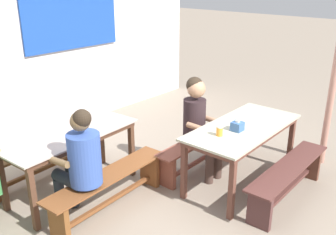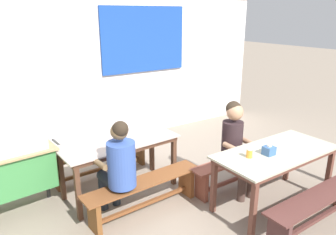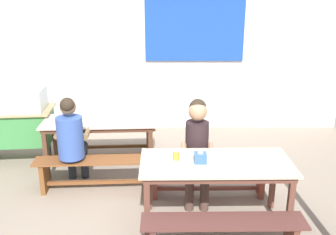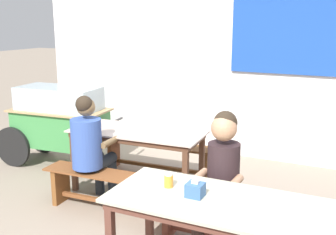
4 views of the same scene
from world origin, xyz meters
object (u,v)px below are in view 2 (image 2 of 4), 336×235
bench_far_front (144,192)px  bench_near_front (317,207)px  bench_far_back (101,157)px  tissue_box (269,150)px  dining_table_near (276,156)px  bench_near_back (238,167)px  condiment_jar (249,153)px  dining_table_far (119,146)px  person_right_near_table (236,142)px  person_left_back_turned (119,165)px

bench_far_front → bench_near_front: bearing=-43.4°
bench_far_back → tissue_box: bearing=-56.1°
dining_table_near → bench_near_back: dining_table_near is taller
dining_table_near → tissue_box: bearing=-174.0°
bench_near_front → condiment_jar: size_ratio=13.89×
dining_table_far → bench_near_front: bearing=-53.1°
dining_table_far → condiment_jar: condiment_jar is taller
person_right_near_table → person_left_back_turned: (-1.61, 0.29, -0.03)m
person_left_back_turned → dining_table_near: bearing=-25.2°
tissue_box → condiment_jar: bearing=163.7°
dining_table_far → bench_near_front: 2.56m
bench_far_front → condiment_jar: (1.04, -0.73, 0.54)m
bench_near_back → person_right_near_table: 0.49m
dining_table_far → bench_far_back: bearing=93.3°
bench_far_back → person_right_near_table: person_right_near_table is taller
bench_near_back → person_right_near_table: (-0.16, -0.07, 0.46)m
bench_near_front → person_right_near_table: bearing=98.6°
bench_far_back → bench_far_front: bearing=-86.7°
dining_table_far → tissue_box: size_ratio=12.70×
bench_near_front → dining_table_near: bearing=90.9°
dining_table_far → bench_far_front: bearing=-86.7°
condiment_jar → person_left_back_turned: bearing=150.0°
bench_near_front → person_left_back_turned: size_ratio=1.24×
bench_near_front → tissue_box: 0.83m
tissue_box → person_left_back_turned: bearing=152.0°
bench_near_front → tissue_box: (-0.18, 0.60, 0.54)m
bench_far_back → bench_near_front: 3.06m
bench_near_front → person_right_near_table: (-0.18, 1.17, 0.46)m
dining_table_far → person_right_near_table: (1.34, -0.85, 0.06)m
tissue_box → condiment_jar: (-0.26, 0.08, 0.00)m
bench_near_front → dining_table_far: bearing=126.9°
bench_far_back → bench_far_front: (0.07, -1.24, -0.02)m
bench_far_back → tissue_box: (1.37, -2.04, 0.52)m
bench_near_back → person_left_back_turned: person_left_back_turned is taller
person_right_near_table → dining_table_near: bearing=-73.1°
bench_far_front → person_right_near_table: size_ratio=1.25×
person_right_near_table → dining_table_far: bearing=147.5°
dining_table_far → condiment_jar: size_ratio=14.36×
bench_far_front → person_left_back_turned: (-0.31, 0.05, 0.44)m
bench_near_back → person_right_near_table: person_right_near_table is taller
person_right_near_table → tissue_box: (-0.01, -0.57, 0.08)m
person_right_near_table → tissue_box: bearing=-90.8°
bench_far_front → condiment_jar: size_ratio=14.11×
person_left_back_turned → person_right_near_table: bearing=-10.1°
dining_table_far → tissue_box: 1.95m
tissue_box → condiment_jar: 0.27m
bench_near_front → person_left_back_turned: bearing=140.9°
condiment_jar → bench_far_front: bearing=145.0°
person_right_near_table → bench_near_front: bearing=-81.4°
bench_near_back → bench_near_front: 1.24m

